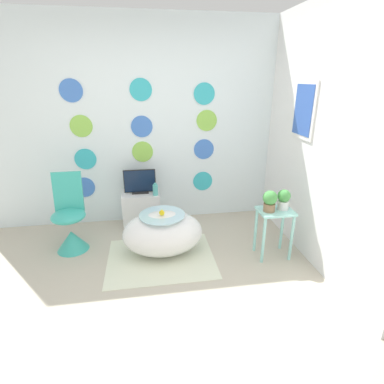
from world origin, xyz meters
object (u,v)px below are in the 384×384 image
object	(u,v)px
bathtub	(163,233)
vase	(155,190)
chair	(71,227)
potted_plant_right	(284,199)
tv	(140,183)
potted_plant_left	(270,200)

from	to	relation	value
bathtub	vase	xyz separation A→B (m)	(-0.04, 0.62, 0.29)
chair	potted_plant_right	bearing A→B (deg)	-11.62
tv	potted_plant_left	distance (m)	1.67
potted_plant_left	bathtub	bearing A→B (deg)	167.31
bathtub	vase	bearing A→B (deg)	93.94
chair	potted_plant_right	xyz separation A→B (m)	(2.31, -0.48, 0.39)
chair	tv	world-z (taller)	chair
bathtub	chair	distance (m)	1.06
chair	tv	size ratio (longest dim) A/B	2.19
chair	tv	bearing A→B (deg)	31.48
potted_plant_right	vase	bearing A→B (deg)	147.42
chair	vase	size ratio (longest dim) A/B	5.53
chair	vase	xyz separation A→B (m)	(0.99, 0.37, 0.26)
bathtub	tv	size ratio (longest dim) A/B	2.19
tv	potted_plant_right	world-z (taller)	tv
tv	potted_plant_left	xyz separation A→B (m)	(1.35, -0.99, 0.07)
potted_plant_left	chair	bearing A→B (deg)	166.89
chair	potted_plant_left	bearing A→B (deg)	-13.11
bathtub	tv	world-z (taller)	tv
chair	potted_plant_right	size ratio (longest dim) A/B	4.04
vase	potted_plant_left	world-z (taller)	potted_plant_left
bathtub	chair	bearing A→B (deg)	166.44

